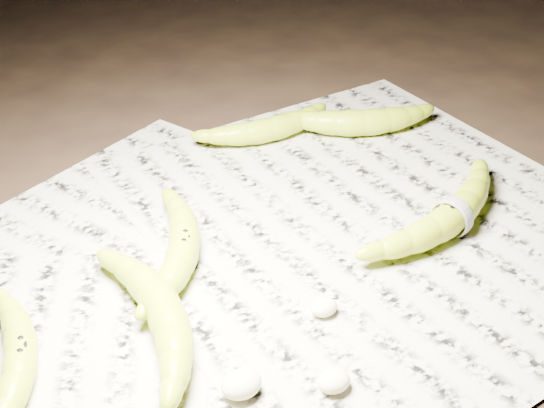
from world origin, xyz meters
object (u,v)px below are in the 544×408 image
banana_left_b (164,309)px  banana_upper_b (362,120)px  banana_center (183,245)px  banana_taped (453,215)px  banana_upper_a (269,127)px  banana_left_a (20,354)px

banana_left_b → banana_upper_b: bearing=-54.2°
banana_center → banana_upper_b: size_ratio=1.05×
banana_taped → banana_upper_a: bearing=86.0°
banana_left_a → banana_upper_a: size_ratio=1.02×
banana_taped → banana_upper_b: size_ratio=1.25×
banana_center → banana_upper_a: 0.31m
banana_upper_a → banana_upper_b: size_ratio=0.95×
banana_taped → banana_upper_b: 0.27m
banana_upper_b → banana_left_a: bearing=-134.7°
banana_left_a → banana_upper_a: 0.53m
banana_left_b → banana_center: size_ratio=1.03×
banana_center → banana_taped: bearing=-79.1°
banana_center → banana_upper_b: bearing=-37.0°
banana_left_a → banana_taped: 0.52m
banana_left_a → banana_center: size_ratio=0.93×
banana_upper_b → banana_center: bearing=-134.0°
banana_upper_a → banana_left_a: bearing=-143.6°
banana_left_b → banana_center: 0.11m
banana_taped → banana_upper_b: (0.06, 0.26, -0.00)m
banana_upper_b → banana_left_b: bearing=-126.7°
banana_center → banana_upper_b: banana_upper_b is taller
banana_left_a → banana_taped: banana_taped is taller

